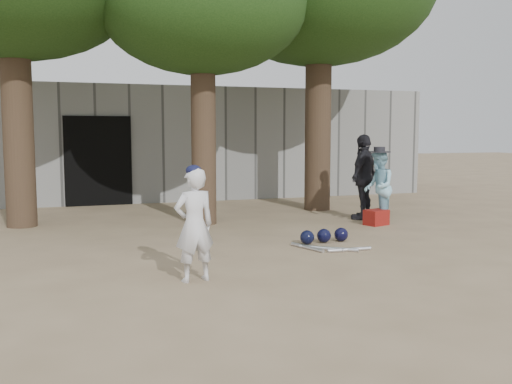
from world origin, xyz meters
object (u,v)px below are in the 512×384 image
object	(u,v)px
red_bag	(376,217)
boy_player	(194,225)
spectator_blue	(379,187)
spectator_dark	(364,177)

from	to	relation	value
red_bag	boy_player	bearing A→B (deg)	-144.97
spectator_blue	red_bag	xyz separation A→B (m)	(-0.13, -0.16, -0.58)
boy_player	spectator_dark	xyz separation A→B (m)	(4.42, 3.76, 0.19)
red_bag	spectator_dark	bearing A→B (deg)	79.61
boy_player	red_bag	world-z (taller)	boy_player
boy_player	red_bag	distance (m)	5.25
spectator_dark	red_bag	bearing A→B (deg)	41.67
spectator_blue	spectator_dark	xyz separation A→B (m)	(0.01, 0.60, 0.16)
red_bag	spectator_blue	bearing A→B (deg)	50.35
spectator_blue	spectator_dark	world-z (taller)	spectator_dark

